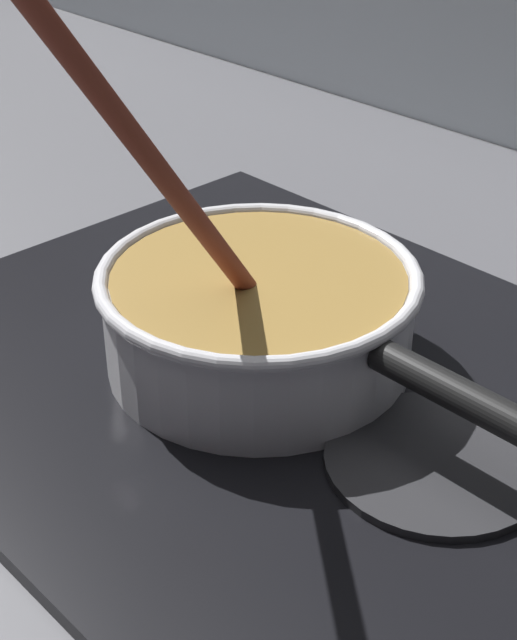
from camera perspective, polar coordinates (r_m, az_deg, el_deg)
name	(u,v)px	position (r m, az deg, el deg)	size (l,w,h in m)	color
hob_plate	(258,368)	(0.70, 0.00, -2.94)	(0.56, 0.48, 0.01)	black
burner_ring	(258,357)	(0.70, 0.00, -2.26)	(0.19, 0.19, 0.01)	#592D0C
spare_burner	(434,461)	(0.62, 10.61, -8.39)	(0.14, 0.14, 0.01)	#262628
cooking_pan	(260,314)	(0.68, 0.11, 0.34)	(0.41, 0.30, 0.31)	silver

